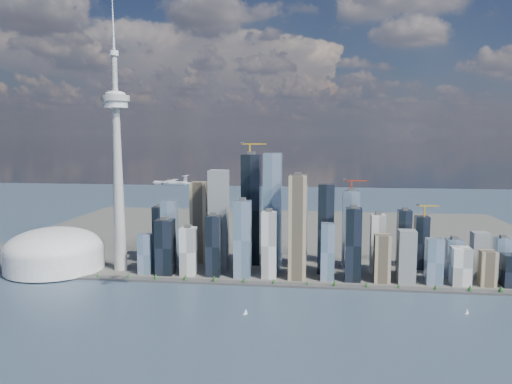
# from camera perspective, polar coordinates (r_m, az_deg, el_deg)

# --- Properties ---
(ground) EXTENTS (4000.00, 4000.00, 0.00)m
(ground) POSITION_cam_1_polar(r_m,az_deg,el_deg) (726.77, -1.86, -16.41)
(ground) COLOR #344A5C
(ground) RESTS_ON ground
(seawall) EXTENTS (1100.00, 22.00, 4.00)m
(seawall) POSITION_cam_1_polar(r_m,az_deg,el_deg) (958.89, 0.51, -10.46)
(seawall) COLOR #383838
(seawall) RESTS_ON ground
(land) EXTENTS (1400.00, 900.00, 3.00)m
(land) POSITION_cam_1_polar(r_m,az_deg,el_deg) (1393.23, 2.66, -5.03)
(land) COLOR #4C4C47
(land) RESTS_ON ground
(shoreline_trees) EXTENTS (960.53, 7.20, 8.80)m
(shoreline_trees) POSITION_cam_1_polar(r_m,az_deg,el_deg) (956.90, 0.51, -10.08)
(shoreline_trees) COLOR #3F2D1E
(shoreline_trees) RESTS_ON seawall
(skyscraper_cluster) EXTENTS (736.00, 142.00, 263.78)m
(skyscraper_cluster) POSITION_cam_1_polar(r_m,az_deg,el_deg) (1018.32, 4.43, -4.81)
(skyscraper_cluster) COLOR black
(skyscraper_cluster) RESTS_ON land
(needle_tower) EXTENTS (56.00, 56.00, 550.50)m
(needle_tower) POSITION_cam_1_polar(r_m,az_deg,el_deg) (1052.32, -15.57, 3.79)
(needle_tower) COLOR #A9AAA5
(needle_tower) RESTS_ON land
(dome_stadium) EXTENTS (200.00, 200.00, 86.00)m
(dome_stadium) POSITION_cam_1_polar(r_m,az_deg,el_deg) (1131.10, -22.04, -6.33)
(dome_stadium) COLOR silver
(dome_stadium) RESTS_ON land
(airplane) EXTENTS (68.15, 60.38, 16.61)m
(airplane) POSITION_cam_1_polar(r_m,az_deg,el_deg) (835.70, -9.69, 1.07)
(airplane) COLOR silver
(airplane) RESTS_ON ground
(sailboat_west) EXTENTS (7.51, 4.29, 10.61)m
(sailboat_west) POSITION_cam_1_polar(r_m,az_deg,el_deg) (812.32, -1.21, -13.59)
(sailboat_west) COLOR white
(sailboat_west) RESTS_ON ground
(sailboat_east) EXTENTS (6.45, 3.52, 9.06)m
(sailboat_east) POSITION_cam_1_polar(r_m,az_deg,el_deg) (880.63, 22.97, -12.54)
(sailboat_east) COLOR white
(sailboat_east) RESTS_ON ground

